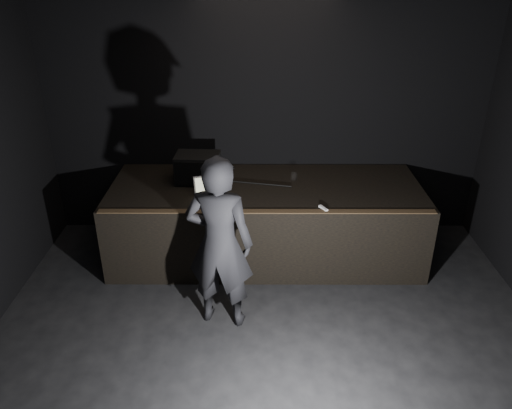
{
  "coord_description": "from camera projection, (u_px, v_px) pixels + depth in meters",
  "views": [
    {
      "loc": [
        -0.11,
        -3.1,
        3.66
      ],
      "look_at": [
        -0.13,
        2.3,
        0.95
      ],
      "focal_mm": 35.0,
      "sensor_mm": 36.0,
      "label": 1
    }
  ],
  "objects": [
    {
      "name": "person",
      "position": [
        220.0,
        244.0,
        5.18
      ],
      "size": [
        0.79,
        0.59,
        1.95
      ],
      "primitive_type": "imported",
      "rotation": [
        0.0,
        0.0,
        2.96
      ],
      "color": "black",
      "rests_on": "ground"
    },
    {
      "name": "stage_monitor",
      "position": [
        198.0,
        168.0,
        6.46
      ],
      "size": [
        0.58,
        0.44,
        0.37
      ],
      "rotation": [
        0.0,
        0.0,
        -0.05
      ],
      "color": "black",
      "rests_on": "stage_riser"
    },
    {
      "name": "riser_lip",
      "position": [
        267.0,
        211.0,
        5.77
      ],
      "size": [
        3.92,
        0.1,
        0.01
      ],
      "primitive_type": "cube",
      "color": "brown",
      "rests_on": "stage_riser"
    },
    {
      "name": "laptop",
      "position": [
        208.0,
        191.0,
        6.14
      ],
      "size": [
        0.4,
        0.38,
        0.23
      ],
      "rotation": [
        0.0,
        0.0,
        0.31
      ],
      "color": "silver",
      "rests_on": "stage_riser"
    },
    {
      "name": "stage_riser",
      "position": [
        266.0,
        220.0,
        6.63
      ],
      "size": [
        4.0,
        1.5,
        1.0
      ],
      "primitive_type": "cube",
      "color": "black",
      "rests_on": "ground"
    },
    {
      "name": "beer_can",
      "position": [
        212.0,
        199.0,
        5.87
      ],
      "size": [
        0.07,
        0.07,
        0.17
      ],
      "color": "silver",
      "rests_on": "stage_riser"
    },
    {
      "name": "wii_remote",
      "position": [
        323.0,
        208.0,
        5.82
      ],
      "size": [
        0.1,
        0.15,
        0.03
      ],
      "primitive_type": "cube",
      "rotation": [
        0.0,
        0.0,
        0.49
      ],
      "color": "white",
      "rests_on": "stage_riser"
    },
    {
      "name": "plastic_cup",
      "position": [
        294.0,
        176.0,
        6.57
      ],
      "size": [
        0.08,
        0.08,
        0.1
      ],
      "primitive_type": "cylinder",
      "color": "white",
      "rests_on": "stage_riser"
    },
    {
      "name": "room_walls",
      "position": [
        273.0,
        215.0,
        3.51
      ],
      "size": [
        6.1,
        7.1,
        3.52
      ],
      "color": "black",
      "rests_on": "ground"
    },
    {
      "name": "cable",
      "position": [
        256.0,
        183.0,
        6.46
      ],
      "size": [
        0.9,
        0.21,
        0.02
      ],
      "primitive_type": "cylinder",
      "rotation": [
        0.0,
        1.57,
        -0.21
      ],
      "color": "black",
      "rests_on": "stage_riser"
    }
  ]
}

